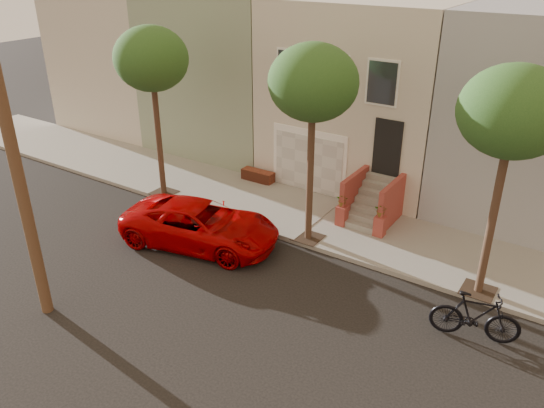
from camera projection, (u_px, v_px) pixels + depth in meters
The scene contains 9 objects.
ground at pixel (210, 288), 15.43m from camera, with size 90.00×90.00×0.00m, color black.
sidewalk at pixel (304, 215), 19.42m from camera, with size 40.00×3.70×0.15m, color gray.
house_row at pixel (378, 85), 22.25m from camera, with size 33.10×11.70×7.00m.
tree_left at pixel (151, 60), 18.80m from camera, with size 2.70×2.57×6.30m.
tree_mid at pixel (313, 84), 15.57m from camera, with size 2.70×2.57×6.30m.
tree_right at pixel (514, 113), 12.85m from camera, with size 2.70×2.57×6.30m.
utility_pole at pixel (519, 270), 6.80m from camera, with size 23.60×1.22×10.00m.
pickup_truck at pixel (200, 225), 17.42m from camera, with size 2.37×5.14×1.43m, color #AF0002.
motorcycle at pixel (475, 316), 13.22m from camera, with size 0.61×2.17×1.30m, color black.
Camera 1 is at (8.56, -9.72, 8.90)m, focal length 35.52 mm.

